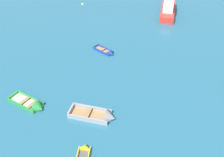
# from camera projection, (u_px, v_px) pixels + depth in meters

# --- Properties ---
(rowboat_grey_back_row_left) EXTENTS (4.08, 1.98, 1.33)m
(rowboat_grey_back_row_left) POSITION_uv_depth(u_px,v_px,m) (102.00, 116.00, 24.23)
(rowboat_grey_back_row_left) COLOR #99754C
(rowboat_grey_back_row_left) RESTS_ON ground_plane
(rowboat_deep_blue_back_row_center) EXTENTS (2.62, 2.18, 0.76)m
(rowboat_deep_blue_back_row_center) POSITION_uv_depth(u_px,v_px,m) (108.00, 53.00, 32.07)
(rowboat_deep_blue_back_row_center) COLOR #99754C
(rowboat_deep_blue_back_row_center) RESTS_ON ground_plane
(motor_launch_red_cluster_inner) EXTENTS (2.37, 6.64, 2.46)m
(motor_launch_red_cluster_inner) POSITION_uv_depth(u_px,v_px,m) (168.00, 8.00, 39.67)
(motor_launch_red_cluster_inner) COLOR red
(motor_launch_red_cluster_inner) RESTS_ON ground_plane
(rowboat_green_near_camera) EXTENTS (3.75, 2.67, 1.20)m
(rowboat_green_near_camera) POSITION_uv_depth(u_px,v_px,m) (34.00, 106.00, 25.28)
(rowboat_green_near_camera) COLOR beige
(rowboat_green_near_camera) RESTS_ON ground_plane
(rowboat_yellow_center) EXTENTS (0.87, 2.84, 0.78)m
(rowboat_yellow_center) POSITION_uv_depth(u_px,v_px,m) (84.00, 154.00, 21.33)
(rowboat_yellow_center) COLOR #4C4C51
(rowboat_yellow_center) RESTS_ON ground_plane
(mooring_buoy_midfield) EXTENTS (0.36, 0.36, 0.36)m
(mooring_buoy_midfield) POSITION_uv_depth(u_px,v_px,m) (83.00, 4.00, 42.47)
(mooring_buoy_midfield) COLOR yellow
(mooring_buoy_midfield) RESTS_ON ground_plane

